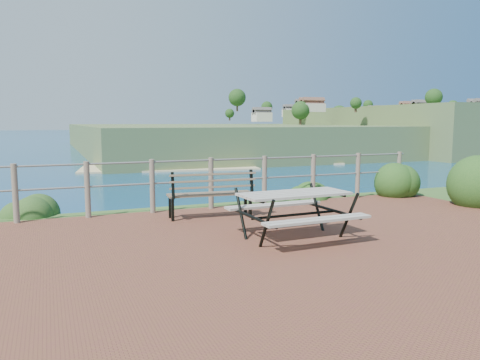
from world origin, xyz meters
The scene contains 9 objects.
ground centered at (0.00, 0.00, 0.00)m, with size 10.00×7.00×0.12m, color brown.
ocean centered at (0.00, 200.00, 0.00)m, with size 1200.00×1200.00×0.00m, color #125971.
safety_railing centered at (0.00, 3.35, 0.57)m, with size 9.40×0.10×1.00m.
distant_bay centered at (173.07, 202.61, -1.52)m, with size 290.00×232.36×24.00m.
picnic_table centered at (0.35, 0.66, 0.43)m, with size 1.61×1.38×0.67m.
park_bench centered at (-0.28, 2.56, 0.56)m, with size 1.54×0.51×0.85m.
shrub_right_edge centered at (4.57, 3.44, 0.00)m, with size 1.00×1.00×1.43m, color #134016.
shrub_lip_west centered at (-3.29, 4.03, 0.00)m, with size 0.84×0.84×0.61m, color #25481B.
shrub_lip_east centered at (2.44, 3.82, 0.00)m, with size 0.80×0.80×0.55m, color #134016.
Camera 1 is at (-2.92, -5.21, 1.71)m, focal length 35.00 mm.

